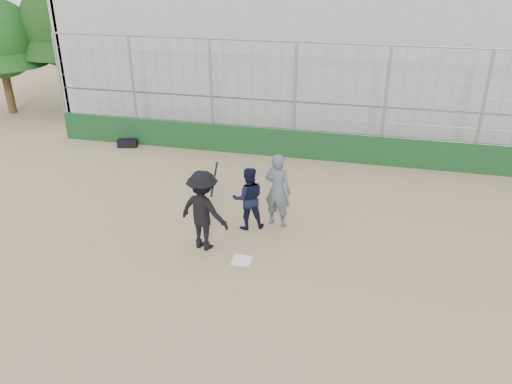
% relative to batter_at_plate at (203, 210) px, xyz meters
% --- Properties ---
extents(ground, '(90.00, 90.00, 0.00)m').
position_rel_batter_at_plate_xyz_m(ground, '(1.05, -0.40, -1.01)').
color(ground, olive).
rests_on(ground, ground).
extents(home_plate, '(0.44, 0.44, 0.02)m').
position_rel_batter_at_plate_xyz_m(home_plate, '(1.05, -0.40, -0.99)').
color(home_plate, white).
rests_on(home_plate, ground).
extents(backstop, '(18.10, 0.25, 4.04)m').
position_rel_batter_at_plate_xyz_m(backstop, '(1.05, 6.60, -0.05)').
color(backstop, '#113517').
rests_on(backstop, ground).
extents(bleachers, '(20.25, 6.70, 6.98)m').
position_rel_batter_at_plate_xyz_m(bleachers, '(1.05, 11.56, 1.92)').
color(bleachers, gray).
rests_on(bleachers, ground).
extents(tree_left, '(4.48, 4.48, 7.00)m').
position_rel_batter_at_plate_xyz_m(tree_left, '(-9.95, 10.60, 3.38)').
color(tree_left, '#3A2615').
rests_on(tree_left, ground).
extents(batter_at_plate, '(1.46, 1.08, 2.13)m').
position_rel_batter_at_plate_xyz_m(batter_at_plate, '(0.00, 0.00, 0.00)').
color(batter_at_plate, black).
rests_on(batter_at_plate, ground).
extents(catcher_crouched, '(1.02, 0.92, 1.16)m').
position_rel_batter_at_plate_xyz_m(catcher_crouched, '(0.81, 1.17, -0.43)').
color(catcher_crouched, black).
rests_on(catcher_crouched, ground).
extents(umpire, '(0.83, 0.66, 1.81)m').
position_rel_batter_at_plate_xyz_m(umpire, '(1.50, 1.54, -0.10)').
color(umpire, '#48515B').
rests_on(umpire, ground).
extents(equipment_bag, '(0.77, 0.46, 0.34)m').
position_rel_batter_at_plate_xyz_m(equipment_bag, '(-5.18, 6.14, -0.85)').
color(equipment_bag, black).
rests_on(equipment_bag, ground).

